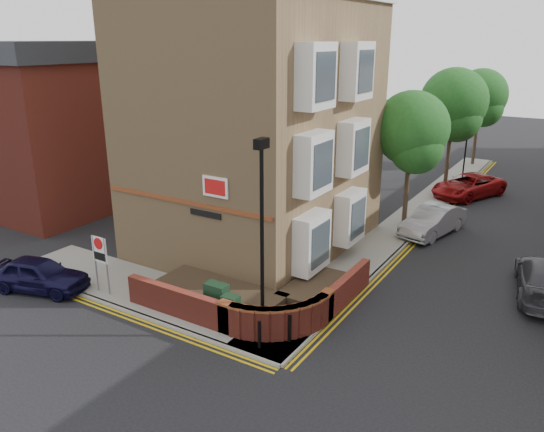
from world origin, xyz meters
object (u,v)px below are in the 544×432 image
Objects in this scene: lamppost at (262,239)px; navy_hatchback at (38,274)px; zone_sign at (100,254)px; silver_car_near at (433,221)px; utility_cabinet_large at (217,300)px.

navy_hatchback is at bearing -169.29° from lamppost.
lamppost reaches higher than zone_sign.
zone_sign reaches higher than silver_car_near.
lamppost is 6.85m from zone_sign.
navy_hatchback is (-7.09, -1.80, -0.07)m from utility_cabinet_large.
silver_car_near is (8.60, 12.95, -0.94)m from zone_sign.
silver_car_near is at bearing 56.41° from zone_sign.
zone_sign reaches higher than navy_hatchback.
lamppost is 2.86× the size of zone_sign.
lamppost is 12.69m from silver_car_near.
utility_cabinet_large is at bearing 9.69° from zone_sign.
zone_sign is at bearing -110.73° from silver_car_near.
silver_car_near is at bearing 80.72° from lamppost.
utility_cabinet_large is 7.32m from navy_hatchback.
lamppost is 9.54m from navy_hatchback.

